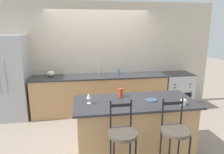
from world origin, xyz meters
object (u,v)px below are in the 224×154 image
object	(u,v)px
bar_stool_far	(175,139)
pumpkin_decoration	(51,73)
bar_stool_near	(123,142)
soap_bottle	(119,72)
tumbler_cup	(121,93)
oven_range	(176,90)
coffee_mug	(183,102)
refrigerator	(9,78)
wine_glass	(89,96)
dinner_plate	(151,100)

from	to	relation	value
bar_stool_far	pumpkin_decoration	bearing A→B (deg)	126.52
bar_stool_near	soap_bottle	distance (m)	2.56
bar_stool_far	tumbler_cup	world-z (taller)	bar_stool_far
bar_stool_far	oven_range	bearing A→B (deg)	63.19
coffee_mug	refrigerator	bearing A→B (deg)	147.61
tumbler_cup	soap_bottle	bearing A→B (deg)	80.57
oven_range	bar_stool_near	size ratio (longest dim) A/B	0.81
wine_glass	pumpkin_decoration	world-z (taller)	pumpkin_decoration
pumpkin_decoration	oven_range	bearing A→B (deg)	-1.71
bar_stool_near	tumbler_cup	bearing A→B (deg)	80.41
bar_stool_far	wine_glass	bearing A→B (deg)	145.66
refrigerator	soap_bottle	size ratio (longest dim) A/B	12.85
bar_stool_far	pumpkin_decoration	size ratio (longest dim) A/B	6.41
dinner_plate	soap_bottle	distance (m)	1.82
tumbler_cup	coffee_mug	bearing A→B (deg)	-30.97
tumbler_cup	pumpkin_decoration	size ratio (longest dim) A/B	0.81
dinner_plate	tumbler_cup	bearing A→B (deg)	150.63
bar_stool_near	bar_stool_far	size ratio (longest dim) A/B	1.00
bar_stool_near	pumpkin_decoration	size ratio (longest dim) A/B	6.41
oven_range	pumpkin_decoration	xyz separation A→B (m)	(-3.19, 0.10, 0.55)
pumpkin_decoration	coffee_mug	bearing A→B (deg)	-43.32
soap_bottle	pumpkin_decoration	bearing A→B (deg)	177.88
oven_range	bar_stool_near	xyz separation A→B (m)	(-1.97, -2.47, 0.16)
bar_stool_far	coffee_mug	xyz separation A→B (m)	(0.34, 0.46, 0.33)
bar_stool_far	dinner_plate	xyz separation A→B (m)	(-0.08, 0.73, 0.29)
wine_glass	pumpkin_decoration	size ratio (longest dim) A/B	0.97
wine_glass	soap_bottle	bearing A→B (deg)	65.60
refrigerator	oven_range	xyz separation A→B (m)	(4.10, 0.03, -0.49)
coffee_mug	pumpkin_decoration	bearing A→B (deg)	136.68
coffee_mug	pumpkin_decoration	world-z (taller)	pumpkin_decoration
coffee_mug	tumbler_cup	size ratio (longest dim) A/B	0.78
refrigerator	soap_bottle	bearing A→B (deg)	1.35
bar_stool_near	refrigerator	bearing A→B (deg)	131.14
dinner_plate	wine_glass	distance (m)	1.02
bar_stool_far	tumbler_cup	distance (m)	1.18
bar_stool_near	pumpkin_decoration	bearing A→B (deg)	115.49
pumpkin_decoration	dinner_plate	bearing A→B (deg)	-45.34
pumpkin_decoration	refrigerator	bearing A→B (deg)	-172.45
dinner_plate	wine_glass	bearing A→B (deg)	179.12
bar_stool_near	wine_glass	xyz separation A→B (m)	(-0.39, 0.71, 0.40)
refrigerator	bar_stool_far	world-z (taller)	refrigerator
oven_range	wine_glass	world-z (taller)	wine_glass
bar_stool_far	wine_glass	world-z (taller)	bar_stool_far
dinner_plate	wine_glass	size ratio (longest dim) A/B	1.16
pumpkin_decoration	soap_bottle	distance (m)	1.64
oven_range	soap_bottle	world-z (taller)	soap_bottle
bar_stool_near	coffee_mug	size ratio (longest dim) A/B	10.13
tumbler_cup	soap_bottle	xyz separation A→B (m)	(0.26, 1.55, 0.02)
oven_range	wine_glass	xyz separation A→B (m)	(-2.36, -1.75, 0.56)
bar_stool_near	soap_bottle	bearing A→B (deg)	80.51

